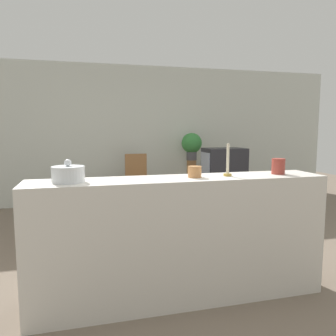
% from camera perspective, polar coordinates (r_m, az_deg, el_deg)
% --- Properties ---
extents(ground_plane, '(14.00, 14.00, 0.00)m').
position_cam_1_polar(ground_plane, '(3.51, -0.35, -17.81)').
color(ground_plane, '#756656').
extents(wall_back, '(9.00, 0.06, 2.70)m').
position_cam_1_polar(wall_back, '(6.57, -7.78, 5.78)').
color(wall_back, silver).
rests_on(wall_back, ground_plane).
extents(couch, '(0.87, 1.84, 0.83)m').
position_cam_1_polar(couch, '(4.53, -11.66, -8.27)').
color(couch, '#847051').
rests_on(couch, ground_plane).
extents(tv_stand, '(0.91, 0.50, 0.54)m').
position_cam_1_polar(tv_stand, '(5.78, 9.63, -5.17)').
color(tv_stand, olive).
rests_on(tv_stand, ground_plane).
extents(television, '(0.69, 0.47, 0.59)m').
position_cam_1_polar(television, '(5.69, 9.69, 0.44)').
color(television, '#232328').
rests_on(television, tv_stand).
extents(wooden_chair, '(0.44, 0.44, 1.01)m').
position_cam_1_polar(wooden_chair, '(5.91, -5.41, -2.09)').
color(wooden_chair, olive).
rests_on(wooden_chair, ground_plane).
extents(plant_stand, '(0.19, 0.19, 0.85)m').
position_cam_1_polar(plant_stand, '(6.56, 4.09, -2.30)').
color(plant_stand, olive).
rests_on(plant_stand, ground_plane).
extents(potted_plant, '(0.40, 0.40, 0.54)m').
position_cam_1_polar(potted_plant, '(6.48, 4.14, 4.14)').
color(potted_plant, '#4C4C51').
rests_on(potted_plant, plant_stand).
extents(foreground_counter, '(2.51, 0.44, 1.06)m').
position_cam_1_polar(foreground_counter, '(2.85, 2.28, -12.32)').
color(foreground_counter, silver).
rests_on(foreground_counter, ground_plane).
extents(decorative_bowl, '(0.25, 0.25, 0.18)m').
position_cam_1_polar(decorative_bowl, '(2.60, -17.00, -1.01)').
color(decorative_bowl, silver).
rests_on(decorative_bowl, foreground_counter).
extents(candle_jar, '(0.11, 0.11, 0.09)m').
position_cam_1_polar(candle_jar, '(2.75, 4.66, -0.65)').
color(candle_jar, '#C6844C').
rests_on(candle_jar, foreground_counter).
extents(candlestick, '(0.07, 0.07, 0.28)m').
position_cam_1_polar(candlestick, '(2.86, 10.36, 0.50)').
color(candlestick, '#B7933D').
rests_on(candlestick, foreground_counter).
extents(coffee_tin, '(0.12, 0.12, 0.14)m').
position_cam_1_polar(coffee_tin, '(3.10, 18.66, 0.29)').
color(coffee_tin, '#99382D').
rests_on(coffee_tin, foreground_counter).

